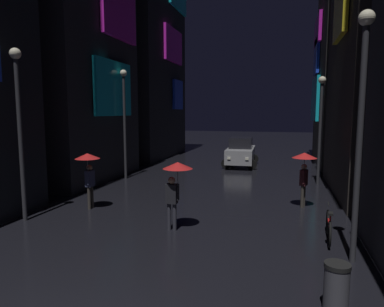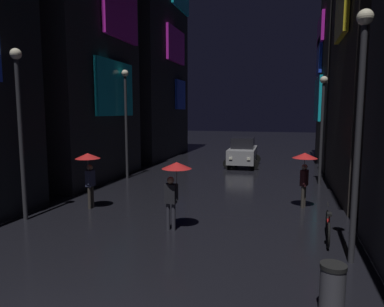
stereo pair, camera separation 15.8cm
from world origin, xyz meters
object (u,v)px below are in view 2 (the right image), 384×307
(pedestrian_midstreet_centre_red, at_px, (305,165))
(streetlamp_right_near, at_px, (360,111))
(streetlamp_left_near, at_px, (20,115))
(car_distant, at_px, (243,152))
(streetlamp_left_far, at_px, (126,112))
(bicycle_parked_at_storefront, at_px, (328,227))
(streetlamp_right_far, at_px, (322,117))
(pedestrian_far_right_red, at_px, (175,177))
(pedestrian_foreground_right_red, at_px, (89,165))
(trash_bin, at_px, (332,289))

(pedestrian_midstreet_centre_red, height_order, streetlamp_right_near, streetlamp_right_near)
(streetlamp_left_near, bearing_deg, car_distant, 67.92)
(car_distant, xyz_separation_m, streetlamp_left_far, (-5.52, -6.05, 2.69))
(pedestrian_midstreet_centre_red, bearing_deg, car_distant, 110.19)
(car_distant, relative_size, streetlamp_right_near, 0.71)
(bicycle_parked_at_storefront, height_order, streetlamp_right_far, streetlamp_right_far)
(pedestrian_far_right_red, distance_m, bicycle_parked_at_storefront, 4.61)
(bicycle_parked_at_storefront, bearing_deg, pedestrian_midstreet_centre_red, 99.49)
(pedestrian_far_right_red, xyz_separation_m, streetlamp_left_far, (-5.18, 7.16, 1.95))
(pedestrian_foreground_right_red, bearing_deg, streetlamp_right_near, -15.00)
(streetlamp_left_far, relative_size, streetlamp_left_near, 1.04)
(car_distant, bearing_deg, pedestrian_far_right_red, -91.47)
(pedestrian_far_right_red, bearing_deg, pedestrian_foreground_right_red, 160.92)
(streetlamp_right_near, relative_size, trash_bin, 6.33)
(car_distant, bearing_deg, bicycle_parked_at_storefront, -72.40)
(pedestrian_far_right_red, height_order, bicycle_parked_at_storefront, pedestrian_far_right_red)
(pedestrian_far_right_red, bearing_deg, car_distant, 88.53)
(car_distant, height_order, streetlamp_left_near, streetlamp_left_near)
(streetlamp_right_near, bearing_deg, streetlamp_left_far, 140.81)
(trash_bin, bearing_deg, streetlamp_right_far, 86.56)
(pedestrian_midstreet_centre_red, bearing_deg, streetlamp_left_far, 158.49)
(streetlamp_left_far, bearing_deg, streetlamp_right_far, 6.30)
(bicycle_parked_at_storefront, relative_size, streetlamp_right_near, 0.31)
(pedestrian_foreground_right_red, distance_m, car_distant, 12.62)
(pedestrian_midstreet_centre_red, bearing_deg, pedestrian_far_right_red, -137.22)
(bicycle_parked_at_storefront, bearing_deg, pedestrian_foreground_right_red, 173.29)
(pedestrian_foreground_right_red, distance_m, streetlamp_right_near, 9.14)
(streetlamp_left_far, xyz_separation_m, streetlamp_right_far, (10.00, 1.10, -0.27))
(streetlamp_right_near, bearing_deg, bicycle_parked_at_storefront, 106.62)
(bicycle_parked_at_storefront, xyz_separation_m, streetlamp_left_far, (-9.60, 6.81, 3.23))
(pedestrian_foreground_right_red, bearing_deg, streetlamp_right_far, 38.87)
(bicycle_parked_at_storefront, relative_size, car_distant, 0.43)
(pedestrian_midstreet_centre_red, height_order, trash_bin, pedestrian_midstreet_centre_red)
(streetlamp_right_near, bearing_deg, pedestrian_foreground_right_red, 165.00)
(pedestrian_foreground_right_red, bearing_deg, bicycle_parked_at_storefront, -6.71)
(trash_bin, bearing_deg, pedestrian_midstreet_centre_red, 91.99)
(pedestrian_foreground_right_red, xyz_separation_m, pedestrian_midstreet_centre_red, (7.68, 2.27, 0.00))
(car_distant, bearing_deg, pedestrian_foreground_right_red, -109.19)
(pedestrian_midstreet_centre_red, xyz_separation_m, bicycle_parked_at_storefront, (0.54, -3.24, -1.28))
(streetlamp_right_far, distance_m, streetlamp_left_near, 13.23)
(car_distant, xyz_separation_m, streetlamp_right_near, (4.48, -14.20, 2.72))
(pedestrian_far_right_red, distance_m, streetlamp_right_far, 9.71)
(bicycle_parked_at_storefront, distance_m, streetlamp_left_far, 12.20)
(pedestrian_midstreet_centre_red, height_order, bicycle_parked_at_storefront, pedestrian_midstreet_centre_red)
(pedestrian_foreground_right_red, relative_size, streetlamp_left_near, 0.38)
(streetlamp_left_near, height_order, streetlamp_right_near, streetlamp_right_near)
(streetlamp_right_near, bearing_deg, pedestrian_far_right_red, 168.33)
(streetlamp_left_far, relative_size, streetlamp_right_far, 1.09)
(streetlamp_right_far, bearing_deg, streetlamp_left_far, -173.70)
(pedestrian_midstreet_centre_red, bearing_deg, streetlamp_right_near, -78.38)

